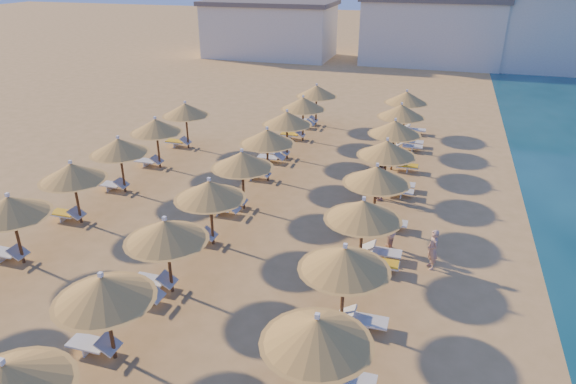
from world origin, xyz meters
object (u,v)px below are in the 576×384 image
(parasol_row_west, at_px, (227,175))
(beachgoer_a, at_px, (433,249))
(parasol_row_east, at_px, (370,192))
(beachgoer_c, at_px, (380,182))
(beachgoer_b, at_px, (388,231))

(parasol_row_west, distance_m, beachgoer_a, 9.10)
(parasol_row_east, bearing_deg, parasol_row_west, 180.00)
(beachgoer_c, distance_m, beachgoer_a, 6.37)
(parasol_row_east, xyz_separation_m, beachgoer_c, (-0.12, 4.74, -1.55))
(beachgoer_c, bearing_deg, beachgoer_a, -10.85)
(parasol_row_east, distance_m, parasol_row_west, 6.24)
(beachgoer_c, relative_size, beachgoer_b, 1.02)
(beachgoer_b, bearing_deg, beachgoer_a, 64.64)
(parasol_row_west, relative_size, beachgoer_c, 19.28)
(beachgoer_b, bearing_deg, parasol_row_west, -92.96)
(parasol_row_west, height_order, beachgoer_a, parasol_row_west)
(parasol_row_east, relative_size, beachgoer_c, 19.28)
(parasol_row_east, height_order, beachgoer_a, parasol_row_east)
(beachgoer_a, height_order, beachgoer_b, beachgoer_b)
(beachgoer_c, relative_size, beachgoer_a, 1.10)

